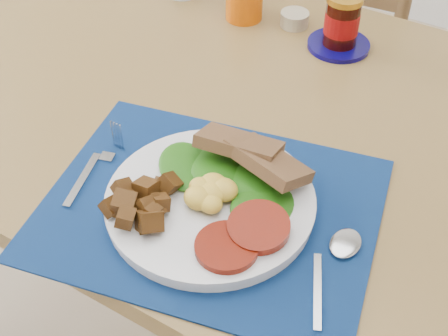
# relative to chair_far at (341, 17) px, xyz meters

# --- Properties ---
(table) EXTENTS (1.40, 0.90, 0.75)m
(table) POSITION_rel_chair_far_xyz_m (0.01, -0.70, 0.10)
(table) COLOR brown
(table) RESTS_ON ground
(chair_far) EXTENTS (0.45, 0.44, 1.11)m
(chair_far) POSITION_rel_chair_far_xyz_m (0.00, 0.00, 0.00)
(chair_far) COLOR brown
(chair_far) RESTS_ON ground
(placemat) EXTENTS (0.57, 0.49, 0.00)m
(placemat) POSITION_rel_chair_far_xyz_m (0.17, -0.95, 0.19)
(placemat) COLOR black
(placemat) RESTS_ON table
(breakfast_plate) EXTENTS (0.31, 0.31, 0.08)m
(breakfast_plate) POSITION_rel_chair_far_xyz_m (0.17, -0.95, 0.21)
(breakfast_plate) COLOR silver
(breakfast_plate) RESTS_ON placemat
(fork) EXTENTS (0.05, 0.18, 0.00)m
(fork) POSITION_rel_chair_far_xyz_m (-0.03, -0.97, 0.19)
(fork) COLOR #B2B5BA
(fork) RESTS_ON placemat
(spoon) EXTENTS (0.06, 0.18, 0.01)m
(spoon) POSITION_rel_chair_far_xyz_m (0.38, -0.94, 0.19)
(spoon) COLOR #B2B5BA
(spoon) RESTS_ON placemat
(ramekin) EXTENTS (0.06, 0.06, 0.03)m
(ramekin) POSITION_rel_chair_far_xyz_m (0.04, -0.40, 0.20)
(ramekin) COLOR tan
(ramekin) RESTS_ON table
(jam_on_saucer) EXTENTS (0.13, 0.13, 0.12)m
(jam_on_saucer) POSITION_rel_chair_far_xyz_m (0.16, -0.43, 0.24)
(jam_on_saucer) COLOR #08044B
(jam_on_saucer) RESTS_ON table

